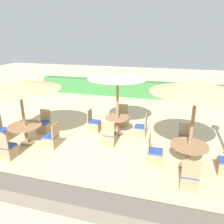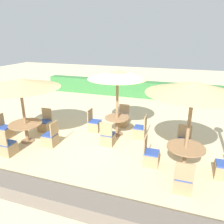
{
  "view_description": "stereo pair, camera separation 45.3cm",
  "coord_description": "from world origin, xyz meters",
  "px_view_note": "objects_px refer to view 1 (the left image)",
  "views": [
    {
      "loc": [
        2.21,
        -7.32,
        3.81
      ],
      "look_at": [
        0.0,
        0.6,
        0.9
      ],
      "focal_mm": 35.0,
      "sensor_mm": 36.0,
      "label": 1
    },
    {
      "loc": [
        2.65,
        -7.18,
        3.81
      ],
      "look_at": [
        0.0,
        0.6,
        0.9
      ],
      "focal_mm": 35.0,
      "sensor_mm": 36.0,
      "label": 2
    }
  ],
  "objects_px": {
    "parasol_center": "(118,75)",
    "patio_chair_front_left_south": "(8,150)",
    "round_table_front_left": "(25,129)",
    "patio_chair_center_east": "(140,130)",
    "patio_chair_front_right_west": "(155,156)",
    "patio_chair_front_left_north": "(44,126)",
    "patio_chair_front_right_south": "(189,179)",
    "patio_chair_center_south": "(109,138)",
    "patio_chair_front_right_north": "(184,143)",
    "patio_chair_front_left_west": "(3,134)",
    "parasol_front_left": "(19,85)",
    "round_table_center": "(117,121)",
    "patio_chair_front_left_east": "(51,140)",
    "round_table_front_right": "(189,149)",
    "patio_chair_center_north": "(122,120)",
    "patio_chair_center_west": "(94,125)",
    "parasol_front_right": "(197,87)"
  },
  "relations": [
    {
      "from": "patio_chair_front_right_south",
      "to": "patio_chair_center_south",
      "type": "bearing_deg",
      "value": 146.7
    },
    {
      "from": "patio_chair_front_left_east",
      "to": "patio_chair_center_east",
      "type": "relative_size",
      "value": 1.0
    },
    {
      "from": "round_table_front_left",
      "to": "patio_chair_front_right_north",
      "type": "bearing_deg",
      "value": 10.73
    },
    {
      "from": "patio_chair_front_left_east",
      "to": "patio_chair_center_north",
      "type": "distance_m",
      "value": 3.27
    },
    {
      "from": "round_table_front_right",
      "to": "patio_chair_front_left_south",
      "type": "bearing_deg",
      "value": -169.79
    },
    {
      "from": "round_table_front_left",
      "to": "round_table_center",
      "type": "distance_m",
      "value": 3.46
    },
    {
      "from": "patio_chair_front_left_north",
      "to": "patio_chair_center_north",
      "type": "height_order",
      "value": "same"
    },
    {
      "from": "patio_chair_front_left_west",
      "to": "patio_chair_front_right_west",
      "type": "bearing_deg",
      "value": 89.24
    },
    {
      "from": "patio_chair_front_left_north",
      "to": "patio_chair_front_right_west",
      "type": "relative_size",
      "value": 1.0
    },
    {
      "from": "round_table_front_left",
      "to": "patio_chair_front_right_west",
      "type": "xyz_separation_m",
      "value": [
        4.67,
        -0.07,
        -0.33
      ]
    },
    {
      "from": "patio_chair_front_left_east",
      "to": "parasol_front_right",
      "type": "xyz_separation_m",
      "value": [
        4.63,
        -0.02,
        2.23
      ]
    },
    {
      "from": "round_table_front_left",
      "to": "patio_chair_front_right_south",
      "type": "distance_m",
      "value": 5.74
    },
    {
      "from": "parasol_front_left",
      "to": "round_table_front_right",
      "type": "relative_size",
      "value": 2.55
    },
    {
      "from": "patio_chair_front_right_west",
      "to": "patio_chair_center_west",
      "type": "bearing_deg",
      "value": -123.99
    },
    {
      "from": "round_table_center",
      "to": "patio_chair_front_left_north",
      "type": "bearing_deg",
      "value": -168.33
    },
    {
      "from": "patio_chair_front_left_west",
      "to": "patio_chair_center_east",
      "type": "height_order",
      "value": "same"
    },
    {
      "from": "patio_chair_front_left_west",
      "to": "patio_chair_front_right_west",
      "type": "height_order",
      "value": "same"
    },
    {
      "from": "parasol_center",
      "to": "parasol_front_right",
      "type": "height_order",
      "value": "parasol_front_right"
    },
    {
      "from": "patio_chair_center_north",
      "to": "patio_chair_front_right_north",
      "type": "distance_m",
      "value": 3.03
    },
    {
      "from": "round_table_front_left",
      "to": "patio_chair_center_east",
      "type": "bearing_deg",
      "value": 23.41
    },
    {
      "from": "patio_chair_front_left_south",
      "to": "parasol_front_right",
      "type": "height_order",
      "value": "parasol_front_right"
    },
    {
      "from": "patio_chair_front_left_east",
      "to": "patio_chair_front_left_south",
      "type": "distance_m",
      "value": 1.43
    },
    {
      "from": "parasol_front_left",
      "to": "round_table_center",
      "type": "relative_size",
      "value": 2.89
    },
    {
      "from": "parasol_front_right",
      "to": "patio_chair_front_right_south",
      "type": "height_order",
      "value": "parasol_front_right"
    },
    {
      "from": "patio_chair_front_left_east",
      "to": "patio_chair_front_right_south",
      "type": "height_order",
      "value": "same"
    },
    {
      "from": "round_table_front_left",
      "to": "patio_chair_front_right_north",
      "type": "relative_size",
      "value": 1.28
    },
    {
      "from": "patio_chair_center_north",
      "to": "patio_chair_front_right_south",
      "type": "bearing_deg",
      "value": 125.95
    },
    {
      "from": "patio_chair_center_east",
      "to": "parasol_front_left",
      "type": "bearing_deg",
      "value": 113.41
    },
    {
      "from": "parasol_center",
      "to": "patio_chair_front_right_north",
      "type": "height_order",
      "value": "parasol_center"
    },
    {
      "from": "patio_chair_front_left_east",
      "to": "patio_chair_center_north",
      "type": "bearing_deg",
      "value": -37.01
    },
    {
      "from": "parasol_center",
      "to": "patio_chair_front_left_south",
      "type": "bearing_deg",
      "value": -137.92
    },
    {
      "from": "round_table_front_left",
      "to": "patio_chair_center_west",
      "type": "height_order",
      "value": "patio_chair_center_west"
    },
    {
      "from": "patio_chair_front_left_north",
      "to": "round_table_front_right",
      "type": "bearing_deg",
      "value": 169.13
    },
    {
      "from": "patio_chair_front_left_west",
      "to": "parasol_center",
      "type": "distance_m",
      "value": 4.9
    },
    {
      "from": "round_table_front_left",
      "to": "parasol_center",
      "type": "distance_m",
      "value": 3.91
    },
    {
      "from": "patio_chair_front_left_west",
      "to": "patio_chair_center_south",
      "type": "bearing_deg",
      "value": 100.26
    },
    {
      "from": "round_table_center",
      "to": "patio_chair_center_west",
      "type": "distance_m",
      "value": 1.04
    },
    {
      "from": "round_table_center",
      "to": "patio_chair_front_left_west",
      "type": "bearing_deg",
      "value": -157.71
    },
    {
      "from": "patio_chair_center_south",
      "to": "patio_chair_front_right_west",
      "type": "height_order",
      "value": "same"
    },
    {
      "from": "patio_chair_center_south",
      "to": "round_table_front_right",
      "type": "xyz_separation_m",
      "value": [
        2.68,
        -0.74,
        0.34
      ]
    },
    {
      "from": "patio_chair_front_left_west",
      "to": "round_table_center",
      "type": "bearing_deg",
      "value": 112.29
    },
    {
      "from": "patio_chair_front_left_south",
      "to": "patio_chair_front_left_west",
      "type": "bearing_deg",
      "value": 136.57
    },
    {
      "from": "round_table_center",
      "to": "patio_chair_front_right_west",
      "type": "xyz_separation_m",
      "value": [
        1.65,
        -1.75,
        -0.3
      ]
    },
    {
      "from": "patio_chair_front_left_east",
      "to": "round_table_center",
      "type": "distance_m",
      "value": 2.62
    },
    {
      "from": "patio_chair_front_left_east",
      "to": "patio_chair_center_south",
      "type": "bearing_deg",
      "value": -69.7
    },
    {
      "from": "patio_chair_front_left_north",
      "to": "patio_chair_center_south",
      "type": "distance_m",
      "value": 2.93
    },
    {
      "from": "patio_chair_front_left_east",
      "to": "patio_chair_center_west",
      "type": "relative_size",
      "value": 1.0
    },
    {
      "from": "round_table_front_left",
      "to": "patio_chair_front_right_north",
      "type": "xyz_separation_m",
      "value": [
        5.59,
        1.06,
        -0.33
      ]
    },
    {
      "from": "patio_chair_center_west",
      "to": "patio_chair_front_left_north",
      "type": "bearing_deg",
      "value": -71.73
    },
    {
      "from": "round_table_center",
      "to": "round_table_front_right",
      "type": "height_order",
      "value": "round_table_front_right"
    }
  ]
}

